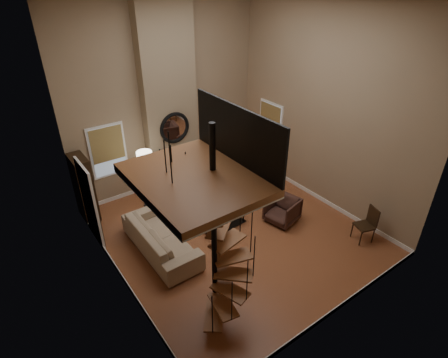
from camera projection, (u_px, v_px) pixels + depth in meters
ground at (233, 232)px, 9.53m from camera, size 6.00×6.50×0.01m
back_wall at (166, 97)px, 10.41m from camera, size 6.00×0.02×5.50m
front_wall at (356, 200)px, 5.86m from camera, size 6.00×0.02×5.50m
left_wall at (103, 173)px, 6.62m from camera, size 0.02×6.50×5.50m
right_wall at (325, 108)px, 9.65m from camera, size 0.02×6.50×5.50m
baseboard_back at (173, 179)px, 11.76m from camera, size 6.00×0.02×0.12m
baseboard_front at (331, 312)px, 7.23m from camera, size 6.00×0.02×0.12m
baseboard_left at (124, 279)px, 7.99m from camera, size 0.02×6.50×0.12m
baseboard_right at (312, 193)px, 11.00m from camera, size 0.02×6.50×0.12m
chimney_breast at (169, 99)px, 10.28m from camera, size 1.60×0.38×5.50m
hearth at (183, 189)px, 11.32m from camera, size 1.50×0.60×0.04m
firebox at (178, 170)px, 11.25m from camera, size 0.95×0.02×0.72m
mantel at (178, 154)px, 10.89m from camera, size 1.70×0.18×0.06m
mirror_frame at (175, 128)px, 10.53m from camera, size 0.94×0.10×0.94m
mirror_disc at (175, 128)px, 10.54m from camera, size 0.80×0.01×0.80m
vase_left at (160, 153)px, 10.56m from camera, size 0.24×0.24×0.25m
vase_right at (194, 144)px, 11.15m from camera, size 0.20×0.20×0.21m
window_back at (108, 150)px, 10.00m from camera, size 1.02×0.06×1.52m
window_right at (270, 125)px, 11.60m from camera, size 0.06×1.02×1.52m
entry_door at (91, 204)px, 8.77m from camera, size 0.10×1.05×2.16m
loft at (200, 174)px, 5.60m from camera, size 1.70×2.20×1.09m
spiral_stair at (215, 241)px, 6.47m from camera, size 1.47×1.47×4.06m
hutch at (84, 188)px, 9.59m from camera, size 0.38×0.81×1.80m
sofa at (160, 238)px, 8.70m from camera, size 0.97×2.46×0.72m
armchair_near at (254, 183)px, 10.96m from camera, size 1.03×1.01×0.76m
armchair_far at (284, 209)px, 9.79m from camera, size 0.94×0.92×0.72m
coffee_table at (223, 217)px, 9.59m from camera, size 1.33×0.73×0.47m
bowl at (222, 209)px, 9.52m from camera, size 0.35×0.35×0.09m
book at (238, 210)px, 9.58m from camera, size 0.33×0.35×0.03m
floor_lamp at (145, 162)px, 9.86m from camera, size 0.42×0.42×1.74m
accent_lamp at (216, 162)px, 12.36m from camera, size 0.14×0.14×0.48m
side_chair at (368, 223)px, 8.99m from camera, size 0.53×0.51×0.92m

